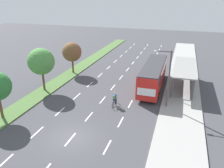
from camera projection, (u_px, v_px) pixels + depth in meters
ground_plane at (72, 137)px, 19.98m from camera, size 140.00×140.00×0.00m
median_strip at (82, 66)px, 39.95m from camera, size 2.60×52.00×0.12m
sidewalk_right at (183, 76)px, 34.95m from camera, size 4.50×52.00×0.15m
lane_divider_left at (105, 71)px, 37.34m from camera, size 0.14×48.12×0.01m
lane_divider_center at (124, 73)px, 36.34m from camera, size 0.14×48.12×0.01m
lane_divider_right at (146, 75)px, 35.35m from camera, size 0.14×48.12×0.01m
bus_shelter at (186, 74)px, 30.27m from camera, size 2.90×9.93×2.86m
bus at (153, 73)px, 30.06m from camera, size 2.54×11.29×3.37m
cyclist at (115, 100)px, 25.40m from camera, size 0.46×1.82×1.71m
median_tree_second at (41, 62)px, 28.33m from camera, size 3.44×3.44×5.66m
median_tree_third at (72, 52)px, 35.07m from camera, size 3.09×3.09×4.99m
streetlight at (168, 75)px, 23.96m from camera, size 1.91×0.24×6.50m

